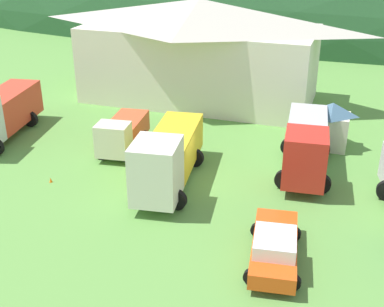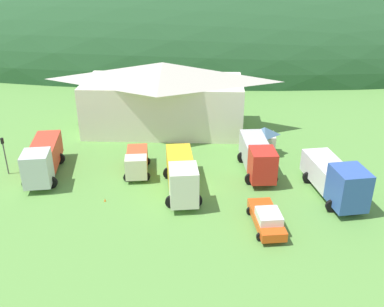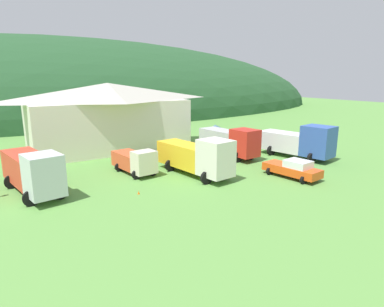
{
  "view_description": "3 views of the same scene",
  "coord_description": "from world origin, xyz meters",
  "px_view_note": "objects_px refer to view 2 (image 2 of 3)",
  "views": [
    {
      "loc": [
        8.28,
        -23.68,
        13.34
      ],
      "look_at": [
        0.33,
        -0.36,
        1.95
      ],
      "focal_mm": 47.18,
      "sensor_mm": 36.0,
      "label": 1
    },
    {
      "loc": [
        1.41,
        -33.41,
        19.13
      ],
      "look_at": [
        -0.17,
        2.55,
        2.23
      ],
      "focal_mm": 40.27,
      "sensor_mm": 36.0,
      "label": 2
    },
    {
      "loc": [
        -16.4,
        -24.87,
        8.72
      ],
      "look_at": [
        -1.05,
        -0.14,
        1.92
      ],
      "focal_mm": 30.95,
      "sensor_mm": 36.0,
      "label": 3
    }
  ],
  "objects_px": {
    "depot_building": "(164,96)",
    "traffic_cone_near_pickup": "(105,201)",
    "box_truck_blue": "(336,179)",
    "traffic_cone_mid_row": "(190,169)",
    "light_truck_cream": "(137,162)",
    "service_pickup_orange": "(267,219)",
    "play_shed_cream": "(264,140)",
    "traffic_light_west": "(4,152)",
    "crane_truck_red": "(258,156)",
    "tow_truck_silver": "(43,158)",
    "heavy_rig_striped": "(182,174)"
  },
  "relations": [
    {
      "from": "depot_building",
      "to": "traffic_cone_near_pickup",
      "type": "height_order",
      "value": "depot_building"
    },
    {
      "from": "box_truck_blue",
      "to": "traffic_cone_near_pickup",
      "type": "height_order",
      "value": "box_truck_blue"
    },
    {
      "from": "box_truck_blue",
      "to": "traffic_cone_mid_row",
      "type": "bearing_deg",
      "value": -122.22
    },
    {
      "from": "light_truck_cream",
      "to": "traffic_cone_mid_row",
      "type": "distance_m",
      "value": 5.23
    },
    {
      "from": "box_truck_blue",
      "to": "traffic_cone_near_pickup",
      "type": "bearing_deg",
      "value": -97.02
    },
    {
      "from": "light_truck_cream",
      "to": "service_pickup_orange",
      "type": "height_order",
      "value": "light_truck_cream"
    },
    {
      "from": "traffic_cone_near_pickup",
      "to": "traffic_cone_mid_row",
      "type": "bearing_deg",
      "value": 41.96
    },
    {
      "from": "play_shed_cream",
      "to": "traffic_cone_mid_row",
      "type": "distance_m",
      "value": 8.47
    },
    {
      "from": "traffic_light_west",
      "to": "traffic_cone_mid_row",
      "type": "height_order",
      "value": "traffic_light_west"
    },
    {
      "from": "service_pickup_orange",
      "to": "traffic_cone_mid_row",
      "type": "xyz_separation_m",
      "value": [
        -6.26,
        9.49,
        -0.83
      ]
    },
    {
      "from": "light_truck_cream",
      "to": "traffic_cone_near_pickup",
      "type": "height_order",
      "value": "light_truck_cream"
    },
    {
      "from": "traffic_light_west",
      "to": "traffic_cone_mid_row",
      "type": "relative_size",
      "value": 7.83
    },
    {
      "from": "crane_truck_red",
      "to": "tow_truck_silver",
      "type": "bearing_deg",
      "value": -91.43
    },
    {
      "from": "service_pickup_orange",
      "to": "traffic_light_west",
      "type": "xyz_separation_m",
      "value": [
        -23.47,
        7.79,
        1.47
      ]
    },
    {
      "from": "depot_building",
      "to": "service_pickup_orange",
      "type": "distance_m",
      "value": 22.41
    },
    {
      "from": "tow_truck_silver",
      "to": "box_truck_blue",
      "type": "distance_m",
      "value": 26.26
    },
    {
      "from": "depot_building",
      "to": "play_shed_cream",
      "type": "relative_size",
      "value": 6.45
    },
    {
      "from": "heavy_rig_striped",
      "to": "crane_truck_red",
      "type": "relative_size",
      "value": 1.11
    },
    {
      "from": "light_truck_cream",
      "to": "traffic_cone_mid_row",
      "type": "height_order",
      "value": "light_truck_cream"
    },
    {
      "from": "play_shed_cream",
      "to": "traffic_light_west",
      "type": "height_order",
      "value": "traffic_light_west"
    },
    {
      "from": "play_shed_cream",
      "to": "crane_truck_red",
      "type": "bearing_deg",
      "value": -103.78
    },
    {
      "from": "depot_building",
      "to": "traffic_cone_mid_row",
      "type": "height_order",
      "value": "depot_building"
    },
    {
      "from": "depot_building",
      "to": "heavy_rig_striped",
      "type": "height_order",
      "value": "depot_building"
    },
    {
      "from": "depot_building",
      "to": "light_truck_cream",
      "type": "relative_size",
      "value": 3.56
    },
    {
      "from": "crane_truck_red",
      "to": "traffic_cone_mid_row",
      "type": "distance_m",
      "value": 6.61
    },
    {
      "from": "tow_truck_silver",
      "to": "traffic_cone_near_pickup",
      "type": "distance_m",
      "value": 8.13
    },
    {
      "from": "play_shed_cream",
      "to": "service_pickup_orange",
      "type": "distance_m",
      "value": 13.38
    },
    {
      "from": "depot_building",
      "to": "service_pickup_orange",
      "type": "relative_size",
      "value": 3.67
    },
    {
      "from": "box_truck_blue",
      "to": "traffic_cone_mid_row",
      "type": "xyz_separation_m",
      "value": [
        -12.51,
        4.81,
        -1.87
      ]
    },
    {
      "from": "depot_building",
      "to": "traffic_light_west",
      "type": "height_order",
      "value": "depot_building"
    },
    {
      "from": "traffic_cone_near_pickup",
      "to": "traffic_cone_mid_row",
      "type": "xyz_separation_m",
      "value": [
        6.93,
        6.23,
        0.0
      ]
    },
    {
      "from": "play_shed_cream",
      "to": "traffic_cone_near_pickup",
      "type": "height_order",
      "value": "play_shed_cream"
    },
    {
      "from": "play_shed_cream",
      "to": "light_truck_cream",
      "type": "bearing_deg",
      "value": -158.85
    },
    {
      "from": "box_truck_blue",
      "to": "traffic_light_west",
      "type": "xyz_separation_m",
      "value": [
        -29.72,
        3.11,
        0.43
      ]
    },
    {
      "from": "play_shed_cream",
      "to": "light_truck_cream",
      "type": "distance_m",
      "value": 13.3
    },
    {
      "from": "tow_truck_silver",
      "to": "traffic_cone_near_pickup",
      "type": "bearing_deg",
      "value": 47.17
    },
    {
      "from": "tow_truck_silver",
      "to": "crane_truck_red",
      "type": "height_order",
      "value": "tow_truck_silver"
    },
    {
      "from": "tow_truck_silver",
      "to": "service_pickup_orange",
      "type": "xyz_separation_m",
      "value": [
        19.85,
        -7.56,
        -0.99
      ]
    },
    {
      "from": "box_truck_blue",
      "to": "traffic_cone_near_pickup",
      "type": "xyz_separation_m",
      "value": [
        -19.44,
        -1.42,
        -1.87
      ]
    },
    {
      "from": "heavy_rig_striped",
      "to": "crane_truck_red",
      "type": "height_order",
      "value": "heavy_rig_striped"
    },
    {
      "from": "tow_truck_silver",
      "to": "box_truck_blue",
      "type": "xyz_separation_m",
      "value": [
        26.1,
        -2.88,
        0.04
      ]
    },
    {
      "from": "traffic_cone_near_pickup",
      "to": "heavy_rig_striped",
      "type": "bearing_deg",
      "value": 15.36
    },
    {
      "from": "crane_truck_red",
      "to": "heavy_rig_striped",
      "type": "bearing_deg",
      "value": -65.47
    },
    {
      "from": "box_truck_blue",
      "to": "play_shed_cream",
      "type": "bearing_deg",
      "value": -160.53
    },
    {
      "from": "heavy_rig_striped",
      "to": "traffic_light_west",
      "type": "relative_size",
      "value": 2.33
    },
    {
      "from": "depot_building",
      "to": "traffic_cone_near_pickup",
      "type": "xyz_separation_m",
      "value": [
        -3.35,
        -16.61,
        -4.11
      ]
    },
    {
      "from": "heavy_rig_striped",
      "to": "play_shed_cream",
      "type": "bearing_deg",
      "value": 128.31
    },
    {
      "from": "tow_truck_silver",
      "to": "crane_truck_red",
      "type": "xyz_separation_m",
      "value": [
        19.93,
        1.44,
        -0.02
      ]
    },
    {
      "from": "play_shed_cream",
      "to": "box_truck_blue",
      "type": "height_order",
      "value": "box_truck_blue"
    },
    {
      "from": "crane_truck_red",
      "to": "box_truck_blue",
      "type": "relative_size",
      "value": 0.91
    }
  ]
}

